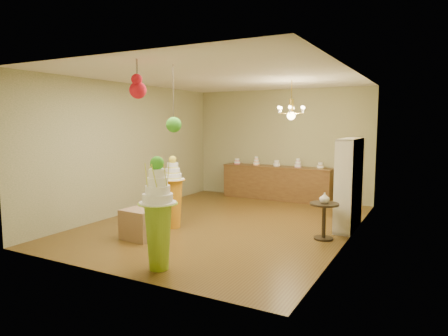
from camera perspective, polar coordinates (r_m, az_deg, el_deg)
The scene contains 17 objects.
floor at distance 8.45m, azimuth 0.22°, elevation -7.92°, with size 6.50×6.50×0.00m, color brown.
ceiling at distance 8.23m, azimuth 0.23°, elevation 12.76°, with size 6.50×6.50×0.00m, color silver.
wall_back at distance 11.17m, azimuth 8.08°, elevation 3.35°, with size 5.00×0.04×3.00m, color #99976B.
wall_front at distance 5.56m, azimuth -15.70°, elevation 0.01°, with size 5.00×0.04×3.00m, color #99976B.
wall_left at distance 9.63m, azimuth -13.05°, elevation 2.75°, with size 0.04×6.50×3.00m, color #99976B.
wall_right at distance 7.37m, azimuth 17.66°, elevation 1.50°, with size 0.04×6.50×3.00m, color #99976B.
pedestal_green at distance 5.81m, azimuth -9.39°, elevation -7.54°, with size 0.61×0.61×1.64m.
pedestal_orange at distance 8.06m, azimuth -7.27°, elevation -4.22°, with size 0.59×0.59×1.45m.
burlap_riser at distance 7.49m, azimuth -11.61°, elevation -7.79°, with size 0.60×0.60×0.55m, color #8F6D4E.
sideboard at distance 11.01m, azimuth 7.49°, elevation -2.03°, with size 3.04×0.54×1.16m.
shelving_unit at distance 8.25m, azimuth 17.44°, elevation -2.17°, with size 0.33×1.20×1.80m.
round_table at distance 7.46m, azimuth 14.10°, elevation -6.66°, with size 0.64×0.64×0.67m.
vase at distance 7.39m, azimuth 14.17°, elevation -4.15°, with size 0.18×0.18×0.19m, color white.
pom_red_left at distance 5.92m, azimuth -12.20°, elevation 10.82°, with size 0.24×0.24×0.56m.
pom_green_mid at distance 6.33m, azimuth -7.19°, elevation 6.16°, with size 0.24×0.24×1.05m.
pom_red_right at distance 5.89m, azimuth -12.37°, elevation 12.27°, with size 0.16×0.16×0.37m.
chandelier at distance 8.68m, azimuth 9.58°, elevation 7.73°, with size 0.80×0.80×0.85m.
Camera 1 is at (3.83, -7.22, 2.11)m, focal length 32.00 mm.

